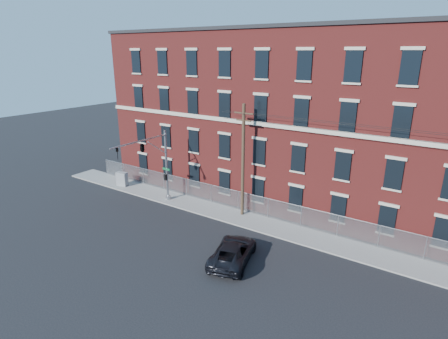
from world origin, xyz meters
name	(u,v)px	position (x,y,z in m)	size (l,w,h in m)	color
ground	(186,234)	(0.00, 0.00, 0.00)	(140.00, 140.00, 0.00)	black
sidewalk	(352,249)	(12.00, 5.00, 0.06)	(65.00, 3.00, 0.12)	gray
mill_building	(390,124)	(12.00, 13.93, 8.15)	(55.30, 14.32, 16.30)	maroon
chain_link_fence	(358,231)	(12.00, 6.30, 1.06)	(59.06, 0.06, 1.85)	#A5A8AD
traffic_signal_mast	(148,153)	(-6.00, 2.18, 5.39)	(0.90, 6.75, 7.00)	#9EA0A5
utility_pole_near	(243,159)	(2.00, 5.60, 5.34)	(1.80, 0.28, 10.00)	#453322
pickup_truck	(233,252)	(5.40, -1.26, 0.74)	(2.47, 5.36, 1.49)	black
utility_cabinet	(122,179)	(-12.83, 4.60, 0.88)	(1.21, 0.60, 1.51)	gray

